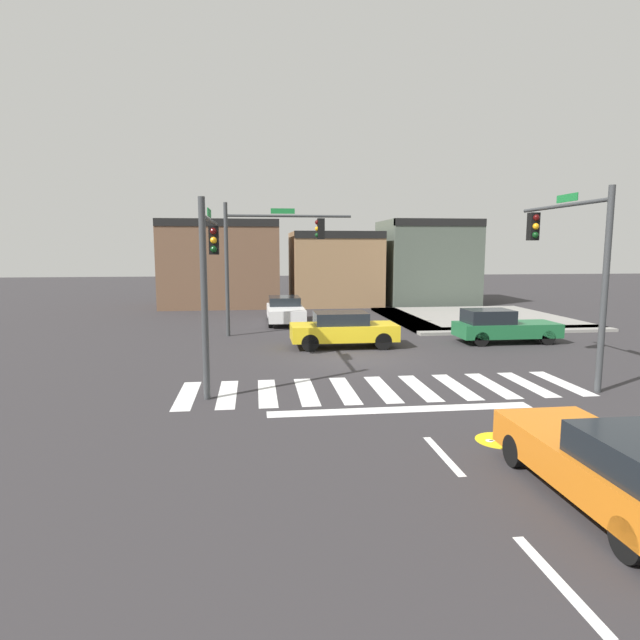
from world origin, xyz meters
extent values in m
plane|color=#302D30|center=(0.00, 0.00, 0.00)|extent=(120.00, 120.00, 0.00)
cube|color=silver|center=(-5.56, -4.50, 0.00)|extent=(0.51, 2.94, 0.01)
cube|color=silver|center=(-4.45, -4.50, 0.00)|extent=(0.51, 2.94, 0.01)
cube|color=silver|center=(-3.34, -4.50, 0.00)|extent=(0.51, 2.94, 0.01)
cube|color=silver|center=(-2.22, -4.50, 0.00)|extent=(0.51, 2.94, 0.01)
cube|color=silver|center=(-1.11, -4.50, 0.00)|extent=(0.51, 2.94, 0.01)
cube|color=silver|center=(0.00, -4.50, 0.00)|extent=(0.51, 2.94, 0.01)
cube|color=silver|center=(1.11, -4.50, 0.00)|extent=(0.51, 2.94, 0.01)
cube|color=silver|center=(2.22, -4.50, 0.00)|extent=(0.51, 2.94, 0.01)
cube|color=silver|center=(3.34, -4.50, 0.00)|extent=(0.51, 2.94, 0.01)
cube|color=silver|center=(4.45, -4.50, 0.00)|extent=(0.51, 2.94, 0.01)
cube|color=silver|center=(5.56, -4.50, 0.00)|extent=(0.51, 2.94, 0.01)
cube|color=white|center=(0.00, -6.50, 0.00)|extent=(6.80, 0.50, 0.01)
cube|color=white|center=(0.00, -9.50, 0.00)|extent=(0.16, 2.00, 0.01)
cube|color=white|center=(0.00, -13.50, 0.00)|extent=(0.16, 2.00, 0.01)
cylinder|color=yellow|center=(1.48, -8.87, 0.00)|extent=(1.02, 1.02, 0.01)
cylinder|color=white|center=(1.25, -8.87, 0.01)|extent=(0.16, 0.16, 0.00)
cylinder|color=white|center=(1.71, -8.87, 0.01)|extent=(0.16, 0.16, 0.00)
cube|color=white|center=(1.48, -8.87, 0.01)|extent=(0.46, 0.04, 0.00)
cube|color=gray|center=(9.00, 5.20, 0.07)|extent=(10.00, 1.60, 0.15)
cube|color=gray|center=(4.80, 10.00, 0.07)|extent=(1.60, 10.00, 0.15)
cube|color=gray|center=(9.00, 10.00, 0.07)|extent=(10.00, 10.00, 0.15)
cube|color=brown|center=(-5.99, 18.90, 2.99)|extent=(8.02, 5.80, 5.97)
cube|color=black|center=(-5.99, 16.20, 5.72)|extent=(8.02, 0.50, 0.50)
cube|color=#93704C|center=(2.13, 19.28, 2.61)|extent=(6.20, 6.56, 5.22)
cube|color=black|center=(2.13, 16.20, 4.97)|extent=(6.20, 0.50, 0.50)
cube|color=#4C564C|center=(9.03, 19.01, 3.04)|extent=(6.42, 6.02, 6.08)
cube|color=black|center=(9.03, 16.20, 5.83)|extent=(6.42, 0.50, 0.50)
cylinder|color=#383A3D|center=(-4.90, 5.54, 3.06)|extent=(0.18, 0.18, 6.12)
cylinder|color=#383A3D|center=(-2.02, 5.54, 5.53)|extent=(5.76, 0.12, 0.12)
cube|color=black|center=(-0.55, 5.54, 4.96)|extent=(0.32, 0.32, 0.95)
sphere|color=#470A0A|center=(-0.72, 5.54, 5.25)|extent=(0.22, 0.22, 0.22)
sphere|color=orange|center=(-0.72, 5.54, 4.96)|extent=(0.22, 0.22, 0.22)
sphere|color=#0C3814|center=(-0.72, 5.54, 4.66)|extent=(0.22, 0.22, 0.22)
cube|color=#197233|center=(-2.31, 5.54, 5.75)|extent=(1.10, 0.03, 0.24)
cylinder|color=#383A3D|center=(-4.97, -4.92, 2.69)|extent=(0.18, 0.18, 5.38)
cylinder|color=#383A3D|center=(-4.97, -2.31, 4.90)|extent=(0.12, 5.22, 0.12)
cube|color=black|center=(-4.97, -0.99, 4.33)|extent=(0.32, 0.32, 0.95)
sphere|color=#470A0A|center=(-4.97, -1.16, 4.62)|extent=(0.22, 0.22, 0.22)
sphere|color=orange|center=(-4.97, -1.16, 4.33)|extent=(0.22, 0.22, 0.22)
sphere|color=#0C3814|center=(-4.97, -1.16, 4.03)|extent=(0.22, 0.22, 0.22)
cube|color=#197233|center=(-4.97, -2.58, 5.12)|extent=(0.03, 1.10, 0.24)
cylinder|color=#383A3D|center=(5.99, -5.58, 2.88)|extent=(0.18, 0.18, 5.76)
cylinder|color=#383A3D|center=(5.99, -3.27, 5.38)|extent=(0.12, 4.63, 0.12)
cube|color=black|center=(5.99, -1.57, 4.81)|extent=(0.32, 0.32, 0.95)
sphere|color=#470A0A|center=(5.99, -1.74, 5.10)|extent=(0.22, 0.22, 0.22)
sphere|color=orange|center=(5.99, -1.74, 4.81)|extent=(0.22, 0.22, 0.22)
sphere|color=#0C3814|center=(5.99, -1.74, 4.51)|extent=(0.22, 0.22, 0.22)
cube|color=#197233|center=(5.99, -3.50, 5.60)|extent=(0.03, 1.10, 0.24)
cube|color=#1E6638|center=(7.15, 2.31, 0.58)|extent=(4.34, 1.70, 0.60)
cube|color=black|center=(6.29, 2.31, 1.16)|extent=(1.95, 1.50, 0.58)
cylinder|color=black|center=(8.63, 3.05, 0.31)|extent=(0.62, 0.22, 0.62)
cylinder|color=black|center=(8.63, 1.56, 0.31)|extent=(0.62, 0.22, 0.62)
cylinder|color=black|center=(5.68, 3.05, 0.31)|extent=(0.62, 0.22, 0.62)
cylinder|color=black|center=(5.68, 1.56, 0.31)|extent=(0.62, 0.22, 0.62)
cube|color=orange|center=(1.92, -11.69, 0.58)|extent=(1.75, 4.50, 0.61)
cylinder|color=black|center=(1.16, -10.16, 0.30)|extent=(0.22, 0.60, 0.60)
cylinder|color=black|center=(2.68, -10.16, 0.30)|extent=(0.22, 0.60, 0.60)
cylinder|color=black|center=(1.16, -13.22, 0.30)|extent=(0.22, 0.60, 0.60)
cube|color=gold|center=(-0.03, 2.09, 0.64)|extent=(4.35, 1.73, 0.65)
cube|color=black|center=(-0.16, 2.09, 1.22)|extent=(2.14, 1.52, 0.49)
cylinder|color=black|center=(1.45, 2.84, 0.35)|extent=(0.70, 0.22, 0.70)
cylinder|color=black|center=(1.45, 1.34, 0.35)|extent=(0.70, 0.22, 0.70)
cylinder|color=black|center=(-1.51, 2.84, 0.35)|extent=(0.70, 0.22, 0.70)
cylinder|color=black|center=(-1.51, 1.34, 0.35)|extent=(0.70, 0.22, 0.70)
cube|color=white|center=(-2.01, 9.39, 0.59)|extent=(1.92, 4.41, 0.64)
cube|color=black|center=(-2.01, 10.37, 1.14)|extent=(1.69, 2.17, 0.46)
cylinder|color=black|center=(-1.16, 7.89, 0.31)|extent=(0.22, 0.61, 0.61)
cylinder|color=black|center=(-2.86, 7.89, 0.31)|extent=(0.22, 0.61, 0.61)
cylinder|color=black|center=(-1.16, 10.89, 0.31)|extent=(0.22, 0.61, 0.61)
cylinder|color=black|center=(-2.86, 10.89, 0.31)|extent=(0.22, 0.61, 0.61)
camera|label=1|loc=(-3.64, -19.08, 4.06)|focal=29.61mm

